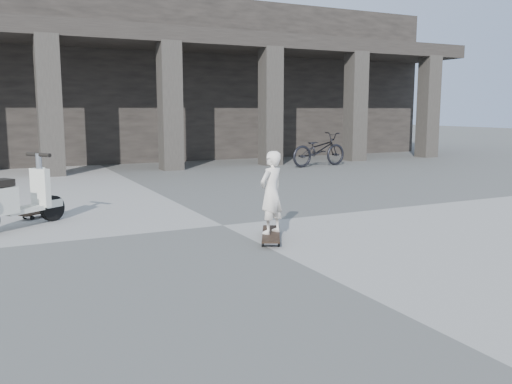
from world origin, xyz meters
name	(u,v)px	position (x,y,z in m)	size (l,w,h in m)	color
ground	(223,225)	(0.00, 0.00, 0.00)	(90.00, 90.00, 0.00)	#4F4E4C
colonnade	(83,80)	(0.00, 13.77, 3.03)	(28.00, 8.82, 6.00)	black
longboard	(271,234)	(0.24, -1.27, 0.09)	(0.73, 1.08, 0.11)	black
skateboard_spare	(42,212)	(-2.62, 2.12, 0.08)	(0.81, 0.66, 0.10)	black
child	(271,192)	(0.24, -1.27, 0.71)	(0.44, 0.29, 1.21)	silver
scooter	(3,202)	(-3.25, 1.12, 0.47)	(1.48, 1.12, 1.19)	black
bicycle	(319,150)	(6.57, 7.30, 0.57)	(0.75, 2.16, 1.14)	black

